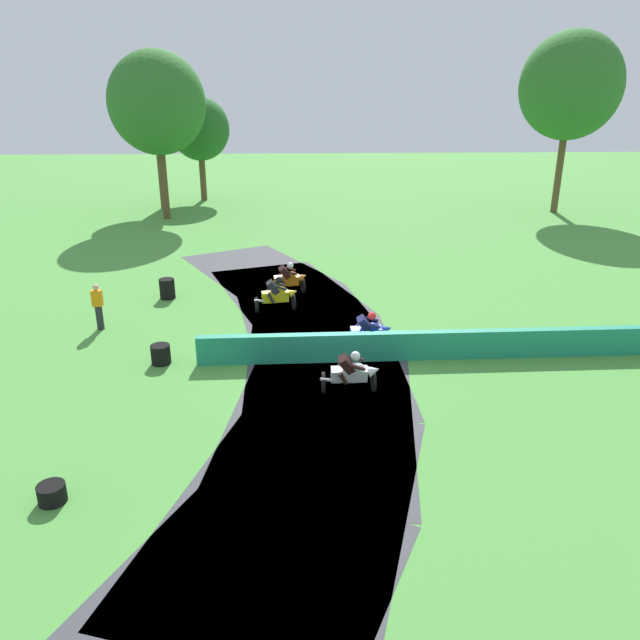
{
  "coord_description": "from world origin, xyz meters",
  "views": [
    {
      "loc": [
        -0.83,
        -17.36,
        8.05
      ],
      "look_at": [
        -0.06,
        1.19,
        0.9
      ],
      "focal_mm": 34.7,
      "sensor_mm": 36.0,
      "label": 1
    }
  ],
  "objects_px": {
    "motorcycle_trailing_yellow": "(277,295)",
    "tire_stack_mid_a": "(161,354)",
    "motorcycle_chase_blue": "(368,331)",
    "tire_stack_near": "(52,493)",
    "motorcycle_fourth_orange": "(288,279)",
    "motorcycle_lead_white": "(352,372)",
    "track_marshal": "(98,307)",
    "tire_stack_mid_b": "(167,289)"
  },
  "relations": [
    {
      "from": "motorcycle_chase_blue",
      "to": "track_marshal",
      "type": "bearing_deg",
      "value": 166.62
    },
    {
      "from": "motorcycle_chase_blue",
      "to": "motorcycle_fourth_orange",
      "type": "xyz_separation_m",
      "value": [
        -2.59,
        5.68,
        0.01
      ]
    },
    {
      "from": "motorcycle_trailing_yellow",
      "to": "track_marshal",
      "type": "distance_m",
      "value": 6.32
    },
    {
      "from": "tire_stack_mid_a",
      "to": "motorcycle_fourth_orange",
      "type": "bearing_deg",
      "value": 59.13
    },
    {
      "from": "motorcycle_lead_white",
      "to": "tire_stack_near",
      "type": "distance_m",
      "value": 7.95
    },
    {
      "from": "motorcycle_trailing_yellow",
      "to": "motorcycle_fourth_orange",
      "type": "height_order",
      "value": "motorcycle_trailing_yellow"
    },
    {
      "from": "track_marshal",
      "to": "motorcycle_fourth_orange",
      "type": "bearing_deg",
      "value": 28.33
    },
    {
      "from": "motorcycle_trailing_yellow",
      "to": "motorcycle_fourth_orange",
      "type": "relative_size",
      "value": 0.99
    },
    {
      "from": "motorcycle_chase_blue",
      "to": "motorcycle_trailing_yellow",
      "type": "xyz_separation_m",
      "value": [
        -2.98,
        3.69,
        0.02
      ]
    },
    {
      "from": "motorcycle_trailing_yellow",
      "to": "motorcycle_chase_blue",
      "type": "bearing_deg",
      "value": -51.04
    },
    {
      "from": "motorcycle_lead_white",
      "to": "tire_stack_near",
      "type": "xyz_separation_m",
      "value": [
        -6.56,
        -4.48,
        -0.43
      ]
    },
    {
      "from": "motorcycle_trailing_yellow",
      "to": "track_marshal",
      "type": "height_order",
      "value": "track_marshal"
    },
    {
      "from": "motorcycle_trailing_yellow",
      "to": "tire_stack_near",
      "type": "bearing_deg",
      "value": -111.41
    },
    {
      "from": "motorcycle_trailing_yellow",
      "to": "tire_stack_near",
      "type": "relative_size",
      "value": 2.93
    },
    {
      "from": "motorcycle_chase_blue",
      "to": "tire_stack_mid_a",
      "type": "bearing_deg",
      "value": -173.21
    },
    {
      "from": "motorcycle_lead_white",
      "to": "motorcycle_trailing_yellow",
      "type": "bearing_deg",
      "value": 108.28
    },
    {
      "from": "tire_stack_near",
      "to": "track_marshal",
      "type": "xyz_separation_m",
      "value": [
        -1.77,
        9.6,
        0.62
      ]
    },
    {
      "from": "motorcycle_lead_white",
      "to": "motorcycle_fourth_orange",
      "type": "distance_m",
      "value": 8.82
    },
    {
      "from": "motorcycle_lead_white",
      "to": "tire_stack_mid_a",
      "type": "relative_size",
      "value": 2.8
    },
    {
      "from": "motorcycle_trailing_yellow",
      "to": "motorcycle_fourth_orange",
      "type": "distance_m",
      "value": 2.03
    },
    {
      "from": "motorcycle_lead_white",
      "to": "motorcycle_trailing_yellow",
      "type": "height_order",
      "value": "motorcycle_trailing_yellow"
    },
    {
      "from": "tire_stack_mid_a",
      "to": "track_marshal",
      "type": "bearing_deg",
      "value": 132.29
    },
    {
      "from": "motorcycle_lead_white",
      "to": "motorcycle_fourth_orange",
      "type": "xyz_separation_m",
      "value": [
        -1.8,
        8.64,
        0.02
      ]
    },
    {
      "from": "tire_stack_near",
      "to": "tire_stack_mid_a",
      "type": "bearing_deg",
      "value": 82.29
    },
    {
      "from": "tire_stack_near",
      "to": "tire_stack_mid_a",
      "type": "relative_size",
      "value": 0.96
    },
    {
      "from": "motorcycle_fourth_orange",
      "to": "tire_stack_near",
      "type": "xyz_separation_m",
      "value": [
        -4.76,
        -13.12,
        -0.45
      ]
    },
    {
      "from": "motorcycle_fourth_orange",
      "to": "motorcycle_lead_white",
      "type": "bearing_deg",
      "value": -78.25
    },
    {
      "from": "motorcycle_fourth_orange",
      "to": "tire_stack_near",
      "type": "height_order",
      "value": "motorcycle_fourth_orange"
    },
    {
      "from": "tire_stack_mid_b",
      "to": "motorcycle_lead_white",
      "type": "bearing_deg",
      "value": -51.66
    },
    {
      "from": "track_marshal",
      "to": "motorcycle_lead_white",
      "type": "bearing_deg",
      "value": -31.59
    },
    {
      "from": "motorcycle_fourth_orange",
      "to": "track_marshal",
      "type": "bearing_deg",
      "value": -151.67
    },
    {
      "from": "motorcycle_trailing_yellow",
      "to": "motorcycle_fourth_orange",
      "type": "xyz_separation_m",
      "value": [
        0.4,
        1.99,
        -0.01
      ]
    },
    {
      "from": "motorcycle_chase_blue",
      "to": "track_marshal",
      "type": "relative_size",
      "value": 1.03
    },
    {
      "from": "motorcycle_chase_blue",
      "to": "track_marshal",
      "type": "xyz_separation_m",
      "value": [
        -9.11,
        2.17,
        0.18
      ]
    },
    {
      "from": "motorcycle_lead_white",
      "to": "tire_stack_mid_a",
      "type": "xyz_separation_m",
      "value": [
        -5.65,
        2.18,
        -0.33
      ]
    },
    {
      "from": "motorcycle_lead_white",
      "to": "motorcycle_fourth_orange",
      "type": "height_order",
      "value": "motorcycle_fourth_orange"
    },
    {
      "from": "tire_stack_near",
      "to": "track_marshal",
      "type": "bearing_deg",
      "value": 100.42
    },
    {
      "from": "tire_stack_mid_a",
      "to": "track_marshal",
      "type": "xyz_separation_m",
      "value": [
        -2.67,
        2.93,
        0.52
      ]
    },
    {
      "from": "motorcycle_trailing_yellow",
      "to": "tire_stack_mid_b",
      "type": "distance_m",
      "value": 4.74
    },
    {
      "from": "motorcycle_trailing_yellow",
      "to": "tire_stack_mid_a",
      "type": "xyz_separation_m",
      "value": [
        -3.46,
        -4.46,
        -0.36
      ]
    },
    {
      "from": "tire_stack_mid_a",
      "to": "motorcycle_lead_white",
      "type": "bearing_deg",
      "value": -21.12
    },
    {
      "from": "motorcycle_fourth_orange",
      "to": "tire_stack_mid_a",
      "type": "xyz_separation_m",
      "value": [
        -3.86,
        -6.45,
        -0.35
      ]
    }
  ]
}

